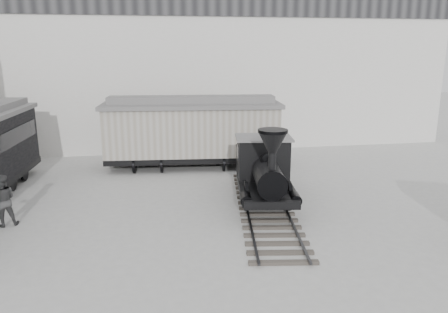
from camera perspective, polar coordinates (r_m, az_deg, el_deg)
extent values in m
plane|color=#9E9E9B|center=(13.96, 0.28, -12.36)|extent=(90.00, 90.00, 0.00)
cube|color=silver|center=(27.41, -5.46, 12.44)|extent=(34.00, 2.40, 11.00)
cube|color=#39342E|center=(17.43, 5.43, -6.62)|extent=(3.49, 9.81, 0.17)
cube|color=#2D2D30|center=(17.34, 2.95, -6.51)|extent=(1.50, 9.51, 0.06)
cube|color=#2D2D30|center=(17.51, 7.89, -6.41)|extent=(1.50, 9.51, 0.06)
cylinder|color=black|center=(16.64, 2.89, -5.18)|extent=(0.29, 1.15, 1.15)
cylinder|color=black|center=(16.84, 8.45, -5.08)|extent=(0.29, 1.15, 1.15)
cylinder|color=black|center=(17.92, 2.57, -3.76)|extent=(0.29, 1.15, 1.15)
cylinder|color=black|center=(18.11, 7.73, -3.69)|extent=(0.29, 1.15, 1.15)
cube|color=black|center=(17.32, 5.42, -4.02)|extent=(2.62, 4.03, 0.29)
cylinder|color=black|center=(16.43, 5.78, -2.58)|extent=(1.39, 2.53, 1.04)
cylinder|color=black|center=(15.31, 6.29, -0.66)|extent=(0.31, 0.31, 0.63)
cone|color=black|center=(15.16, 6.36, 1.83)|extent=(1.14, 1.14, 0.73)
sphere|color=black|center=(16.69, 5.64, -0.53)|extent=(0.54, 0.54, 0.54)
cube|color=black|center=(17.95, 5.14, -0.19)|extent=(2.22, 1.70, 1.62)
cube|color=slate|center=(17.76, 5.20, 2.47)|extent=(2.46, 1.93, 0.08)
cube|color=black|center=(19.90, 4.49, -0.49)|extent=(2.17, 2.34, 0.94)
cylinder|color=black|center=(23.52, -9.70, -0.51)|extent=(2.06, 0.98, 0.80)
cylinder|color=black|center=(23.57, 1.46, -0.29)|extent=(2.06, 0.98, 0.80)
cube|color=black|center=(23.38, -4.13, 0.07)|extent=(9.15, 3.30, 0.30)
cube|color=gray|center=(23.09, -4.19, 3.43)|extent=(9.16, 3.40, 2.49)
cube|color=slate|center=(22.89, -4.24, 6.74)|extent=(9.49, 3.72, 0.20)
cube|color=slate|center=(22.85, -4.26, 7.44)|extent=(8.64, 1.97, 0.36)
imported|color=#383839|center=(17.41, -26.95, -5.14)|extent=(1.09, 0.96, 1.90)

